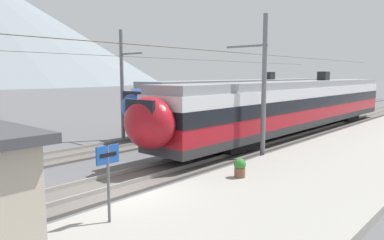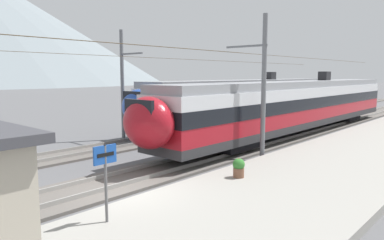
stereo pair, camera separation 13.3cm
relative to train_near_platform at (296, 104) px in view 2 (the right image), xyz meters
name	(u,v)px [view 2 (the right image)]	position (x,y,z in m)	size (l,w,h in m)	color
ground_plane	(123,199)	(-16.48, -1.58, -2.23)	(400.00, 400.00, 0.00)	#565659
platform_slab	(212,226)	(-16.48, -5.58, -2.07)	(120.00, 6.39, 0.32)	gray
track_near	(97,187)	(-16.48, 0.00, -2.16)	(120.00, 3.00, 0.28)	#5B5651
track_far	(28,162)	(-16.48, 5.94, -2.16)	(120.00, 3.00, 0.28)	#5B5651
train_near_platform	(296,104)	(0.00, 0.00, 0.00)	(29.28, 2.88, 4.27)	#2D2D30
train_far_track	(246,99)	(2.50, 5.94, 0.00)	(25.36, 2.99, 4.27)	#2D2D30
catenary_mast_mid	(261,84)	(-8.14, -1.97, 1.62)	(46.09, 2.45, 7.27)	slate
catenary_mast_far_side	(124,82)	(-9.24, 7.69, 1.57)	(46.09, 2.21, 7.20)	slate
platform_sign	(105,166)	(-18.47, -3.50, -0.34)	(0.70, 0.08, 2.13)	#59595B
potted_plant_platform_edge	(239,167)	(-12.50, -3.71, -1.50)	(0.47, 0.47, 0.76)	brown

